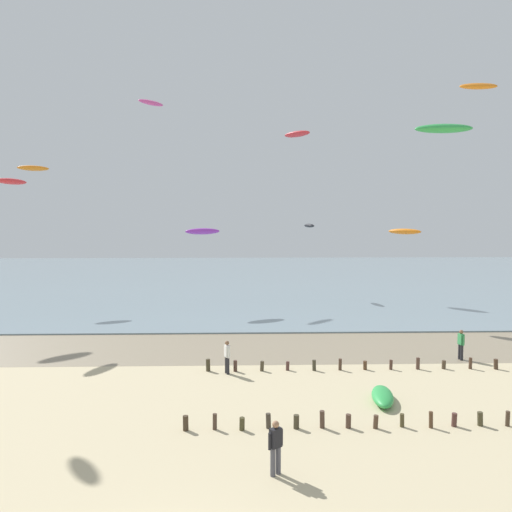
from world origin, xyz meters
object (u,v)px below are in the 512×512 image
Objects in this scene: person_nearest_camera at (227,356)px; kite_aloft_4 at (444,129)px; kite_aloft_10 at (151,103)px; kite_aloft_2 at (11,181)px; kite_aloft_0 at (405,231)px; kite_aloft_3 at (203,231)px; kite_aloft_11 at (309,226)px; person_mid_beach at (276,446)px; person_by_waterline at (461,344)px; kite_aloft_7 at (478,86)px; kite_aloft_12 at (297,134)px; grounded_kite at (382,396)px; kite_aloft_1 at (33,168)px.

person_nearest_camera is 0.57× the size of kite_aloft_4.
kite_aloft_2 is at bearing 28.73° from kite_aloft_10.
kite_aloft_0 is 12.30m from kite_aloft_4.
kite_aloft_0 is at bearing -58.55° from kite_aloft_2.
kite_aloft_11 is at bearing 9.64° from kite_aloft_3.
kite_aloft_0 is at bearing 11.26° from kite_aloft_11.
kite_aloft_10 is (-6.09, 9.88, 13.28)m from kite_aloft_3.
kite_aloft_10 reaches higher than person_nearest_camera.
person_mid_beach and person_by_waterline have the same top height.
person_nearest_camera is 10.24m from person_mid_beach.
kite_aloft_3 is (-15.76, 15.76, 6.03)m from person_by_waterline.
person_nearest_camera is at bearing -107.74° from kite_aloft_3.
kite_aloft_4 reaches higher than kite_aloft_3.
kite_aloft_0 is 11.12m from kite_aloft_7.
kite_aloft_0 is at bearing -46.15° from kite_aloft_3.
person_nearest_camera is at bearing 100.10° from person_mid_beach.
kite_aloft_11 is (-3.80, 23.98, -5.35)m from kite_aloft_4.
person_mid_beach is at bearing 129.26° from kite_aloft_12.
person_nearest_camera is at bearing -96.30° from kite_aloft_2.
kite_aloft_2 reaches higher than person_mid_beach.
kite_aloft_10 is (-15.59, 31.93, 19.97)m from grounded_kite.
person_nearest_camera is at bearing 12.24° from kite_aloft_4.
kite_aloft_12 reaches higher than kite_aloft_2.
person_nearest_camera is at bearing -74.97° from kite_aloft_1.
kite_aloft_10 is at bearing 7.12° from kite_aloft_2.
kite_aloft_2 is at bearing 148.84° from person_nearest_camera.
grounded_kite is 38.52m from kite_aloft_12.
kite_aloft_11 is 0.66× the size of kite_aloft_12.
kite_aloft_0 is 29.94m from kite_aloft_10.
kite_aloft_11 is (-9.15, 16.61, -9.58)m from kite_aloft_7.
kite_aloft_11 is (-5.45, 13.20, 0.33)m from kite_aloft_0.
kite_aloft_7 is (3.70, -3.41, 9.91)m from kite_aloft_0.
kite_aloft_12 is (0.08, 34.44, 17.25)m from grounded_kite.
person_nearest_camera is 0.54× the size of kite_aloft_3.
kite_aloft_1 is 0.93× the size of kite_aloft_10.
kite_aloft_3 is at bearing -40.48° from kite_aloft_1.
grounded_kite is 1.00× the size of kite_aloft_7.
kite_aloft_12 reaches higher than person_by_waterline.
kite_aloft_4 is (-1.63, -0.76, 11.80)m from person_by_waterline.
kite_aloft_12 is (-6.19, 28.16, 16.59)m from person_by_waterline.
kite_aloft_12 reaches higher than kite_aloft_4.
kite_aloft_1 is 1.09× the size of kite_aloft_7.
kite_aloft_0 is at bearing 141.50° from kite_aloft_7.
kite_aloft_1 is 38.44m from kite_aloft_7.
kite_aloft_10 is 0.84× the size of kite_aloft_12.
kite_aloft_3 is at bearing -65.37° from kite_aloft_11.
grounded_kite is 24.92m from kite_aloft_3.
kite_aloft_3 is 0.90× the size of kite_aloft_12.
kite_aloft_1 is 0.92× the size of kite_aloft_4.
person_by_waterline is 0.67× the size of kite_aloft_7.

